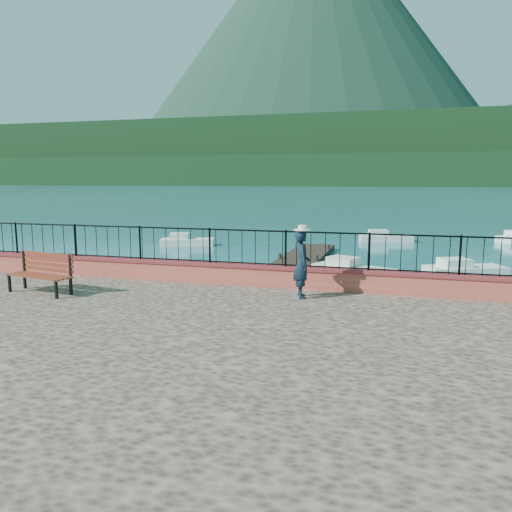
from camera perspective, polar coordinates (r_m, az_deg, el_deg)
The scene contains 15 objects.
ground at distance 10.55m, azimuth 0.37°, elevation -14.23°, with size 2000.00×2000.00×0.00m, color #19596B.
parapet at distance 13.57m, azimuth 4.62°, elevation -2.44°, with size 28.00×0.46×0.58m, color #BA5843.
railing at distance 13.44m, azimuth 4.66°, elevation 0.76°, with size 27.00×0.05×0.95m, color black.
dock at distance 22.21m, azimuth 3.81°, elevation -1.55°, with size 2.00×16.00×0.30m, color #2D231C.
far_forest at distance 309.40m, azimuth 15.84°, elevation 9.36°, with size 900.00×60.00×18.00m, color black.
foothills at distance 369.79m, azimuth 16.00°, elevation 11.23°, with size 900.00×120.00×44.00m, color black.
volcano at distance 743.48m, azimuth 6.65°, elevation 23.21°, with size 560.00×560.00×380.00m, color #142D23.
park_bench at distance 14.06m, azimuth -23.36°, elevation -2.68°, with size 1.93×0.92×1.03m.
person at distance 12.39m, azimuth 5.26°, elevation -0.93°, with size 0.61×0.40×1.69m, color black.
hat at distance 12.27m, azimuth 5.32°, elevation 3.23°, with size 0.44×0.44×0.12m, color white.
boat_0 at distance 19.88m, azimuth -5.89°, elevation -2.06°, with size 3.76×1.30×0.80m, color silver.
boat_1 at distance 21.78m, azimuth 11.10°, elevation -1.23°, with size 3.52×1.30×0.80m, color silver.
boat_2 at distance 23.17m, azimuth 22.79°, elevation -1.16°, with size 3.32×1.30×0.80m, color silver.
boat_3 at distance 31.56m, azimuth -7.85°, elevation 1.93°, with size 3.28×1.30×0.80m, color silver.
boat_4 at distance 34.39m, azimuth 14.63°, elevation 2.28°, with size 3.41×1.30×0.80m, color silver.
Camera 1 is at (2.63, -9.35, 4.13)m, focal length 35.00 mm.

